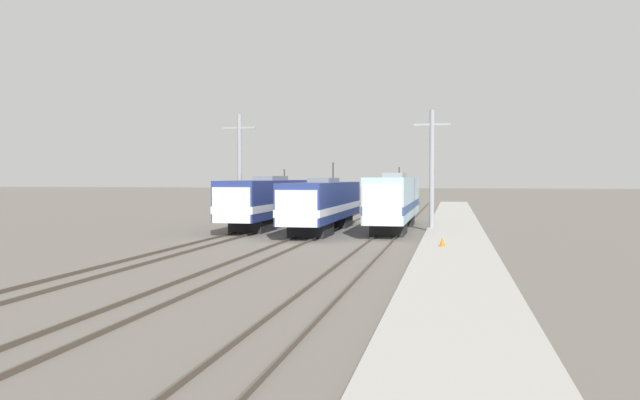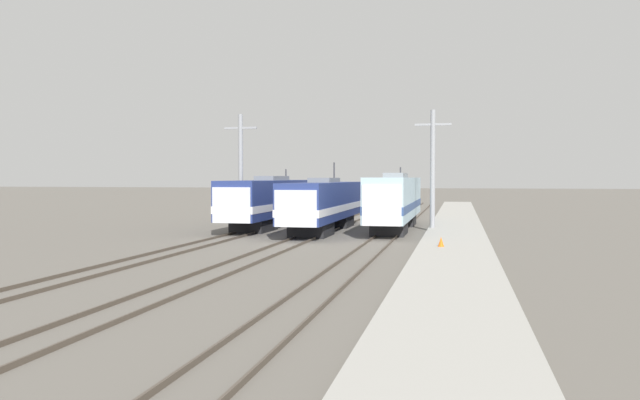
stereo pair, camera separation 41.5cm
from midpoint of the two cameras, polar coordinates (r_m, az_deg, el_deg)
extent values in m
plane|color=#666059|center=(39.89, -2.03, -3.72)|extent=(400.00, 400.00, 0.00)
cube|color=#4C4238|center=(41.67, -9.81, -3.40)|extent=(0.07, 120.00, 0.15)
cube|color=#4C4238|center=(41.16, -7.95, -3.45)|extent=(0.07, 120.00, 0.15)
cube|color=#4C4238|center=(40.07, -3.03, -3.59)|extent=(0.07, 120.00, 0.15)
cube|color=#4C4238|center=(39.72, -1.03, -3.63)|extent=(0.07, 120.00, 0.15)
cube|color=#4C4238|center=(39.06, 4.21, -3.73)|extent=(0.07, 120.00, 0.15)
cube|color=#4C4238|center=(38.89, 6.30, -3.77)|extent=(0.07, 120.00, 0.15)
cube|color=black|center=(46.78, -6.37, -2.29)|extent=(2.49, 4.12, 0.95)
cube|color=black|center=(55.72, -3.33, -1.59)|extent=(2.49, 4.12, 0.95)
cube|color=navy|center=(51.14, -4.72, 0.21)|extent=(2.93, 18.72, 2.84)
cube|color=silver|center=(51.16, -4.72, -0.42)|extent=(2.97, 18.76, 0.51)
cube|color=silver|center=(43.10, -7.97, -0.43)|extent=(2.69, 1.97, 2.42)
cube|color=black|center=(42.24, -8.39, 0.24)|extent=(2.29, 0.08, 0.68)
cube|color=slate|center=(51.11, -4.73, 2.00)|extent=(1.61, 4.68, 0.35)
cylinder|color=#38383D|center=(55.07, -3.49, 2.33)|extent=(0.12, 0.12, 0.97)
cube|color=black|center=(42.69, -1.08, -2.70)|extent=(2.49, 3.70, 0.95)
cube|color=black|center=(50.90, 1.07, -1.93)|extent=(2.49, 3.70, 0.95)
cube|color=navy|center=(46.68, 0.09, -0.04)|extent=(2.93, 16.83, 2.70)
cube|color=silver|center=(46.70, 0.09, -0.71)|extent=(2.97, 16.87, 0.49)
cube|color=silver|center=(39.38, -2.17, -0.73)|extent=(2.69, 2.01, 2.30)
cube|color=black|center=(38.46, -2.51, -0.04)|extent=(2.29, 0.08, 0.64)
cube|color=slate|center=(46.65, 0.09, 1.83)|extent=(1.61, 4.21, 0.35)
cylinder|color=#38383D|center=(50.28, 0.97, 2.55)|extent=(0.12, 0.12, 1.59)
cube|color=#232326|center=(44.09, 6.06, -2.56)|extent=(2.31, 3.90, 0.95)
cube|color=#232326|center=(52.88, 7.06, -1.79)|extent=(2.31, 3.90, 0.95)
cube|color=#9EBCCC|center=(48.38, 6.61, 0.23)|extent=(2.71, 17.71, 3.07)
cube|color=navy|center=(48.40, 6.61, -0.49)|extent=(2.75, 17.75, 0.55)
cube|color=silver|center=(40.51, 5.55, -0.44)|extent=(2.50, 2.07, 2.61)
cube|color=black|center=(39.54, 5.40, 0.33)|extent=(2.12, 0.08, 0.73)
cube|color=gray|center=(48.35, 6.62, 2.26)|extent=(1.49, 4.43, 0.35)
cylinder|color=#38383D|center=(52.23, 7.03, 2.53)|extent=(0.12, 0.12, 0.87)
cylinder|color=gray|center=(50.11, -7.60, 2.63)|extent=(0.37, 0.37, 9.05)
cube|color=gray|center=(50.27, -7.62, 6.55)|extent=(2.70, 0.16, 0.16)
cylinder|color=gray|center=(47.23, 9.94, 2.65)|extent=(0.37, 0.37, 9.05)
cube|color=gray|center=(47.40, 9.97, 6.81)|extent=(2.70, 0.16, 0.16)
cube|color=#A8A59E|center=(38.69, 11.97, -3.73)|extent=(4.00, 120.00, 0.28)
cone|color=orange|center=(34.41, 10.78, -3.76)|extent=(0.33, 0.33, 0.53)
camera|label=1|loc=(0.21, -90.28, -0.01)|focal=35.00mm
camera|label=2|loc=(0.21, 89.72, 0.01)|focal=35.00mm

